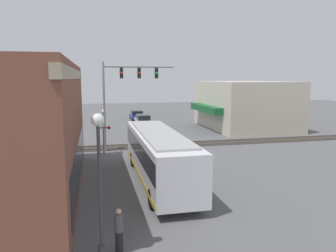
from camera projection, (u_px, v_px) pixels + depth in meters
name	position (u px, v px, depth m)	size (l,w,h in m)	color
ground_plane	(183.00, 160.00, 25.36)	(120.00, 120.00, 0.00)	#565659
shop_building	(244.00, 105.00, 41.71)	(12.87, 10.57, 5.91)	beige
city_bus	(158.00, 154.00, 20.09)	(12.05, 2.59, 3.10)	silver
traffic_signal_gantry	(124.00, 87.00, 28.11)	(0.42, 6.19, 7.70)	gray
crossing_signal	(103.00, 128.00, 26.76)	(1.41, 1.18, 3.81)	gray
streetlamp	(99.00, 174.00, 11.12)	(0.44, 0.44, 5.17)	#38383A
rail_track_near	(166.00, 145.00, 31.14)	(2.60, 60.00, 0.15)	#332D28
parked_car_white	(153.00, 129.00, 36.45)	(4.79, 1.82, 1.39)	silver
parked_car_silver	(143.00, 120.00, 44.22)	(4.72, 1.82, 1.46)	#B7B7BC
parked_car_blue	(137.00, 115.00, 50.60)	(4.28, 1.82, 1.39)	navy
pedestrian_by_lamp	(119.00, 230.00, 11.94)	(0.34, 0.34, 1.65)	black
pedestrian_near_bus	(173.00, 153.00, 23.87)	(0.34, 0.34, 1.75)	black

